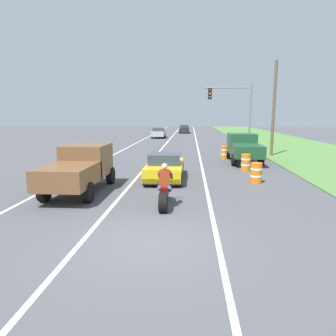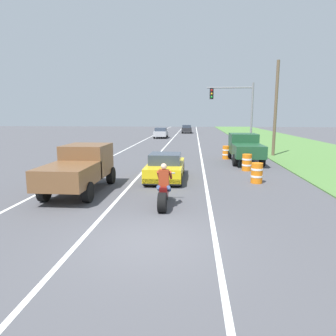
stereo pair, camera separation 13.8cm
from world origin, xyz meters
name	(u,v)px [view 1 (the left image)]	position (x,y,z in m)	size (l,w,h in m)	color
ground_plane	(150,241)	(0.00, 0.00, 0.00)	(160.00, 160.00, 0.00)	#4C4C51
lane_stripe_left_solid	(120,151)	(-5.40, 20.00, 0.00)	(0.14, 120.00, 0.01)	white
lane_stripe_right_solid	(199,152)	(1.80, 20.00, 0.00)	(0.14, 120.00, 0.01)	white
lane_stripe_centre_dashed	(159,152)	(-1.80, 20.00, 0.00)	(0.14, 120.00, 0.01)	white
grass_verge_right	(314,153)	(11.92, 20.00, 0.03)	(10.00, 120.00, 0.06)	#517F3D
motorcycle_with_rider	(165,191)	(0.14, 3.05, 0.59)	(0.70, 2.21, 1.62)	black
sports_car_yellow	(165,167)	(-0.26, 8.00, 0.63)	(1.84, 4.30, 1.37)	yellow
pickup_truck_left_lane_brown	(80,167)	(-3.70, 5.05, 1.11)	(2.02, 4.80, 1.98)	brown
pickup_truck_right_shoulder_dark_green	(244,147)	(4.78, 14.13, 1.11)	(2.02, 4.80, 1.98)	#1E4C2D
traffic_light_mast_near	(236,107)	(4.95, 19.52, 3.95)	(3.95, 0.34, 6.00)	gray
utility_pole_roadside	(274,109)	(7.65, 17.81, 3.76)	(0.24, 0.24, 7.53)	brown
construction_barrel_nearest	(256,173)	(4.30, 7.44, 0.50)	(0.58, 0.58, 1.00)	orange
construction_barrel_mid	(246,162)	(4.39, 10.89, 0.50)	(0.58, 0.58, 1.00)	orange
construction_barrel_far	(225,152)	(3.67, 15.80, 0.50)	(0.58, 0.58, 1.00)	orange
distant_car_far_ahead	(159,133)	(-3.57, 36.77, 0.77)	(1.80, 4.00, 1.50)	#B2B2B7
distant_car_further_ahead	(184,129)	(-0.12, 49.37, 0.77)	(1.80, 4.00, 1.50)	#262628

